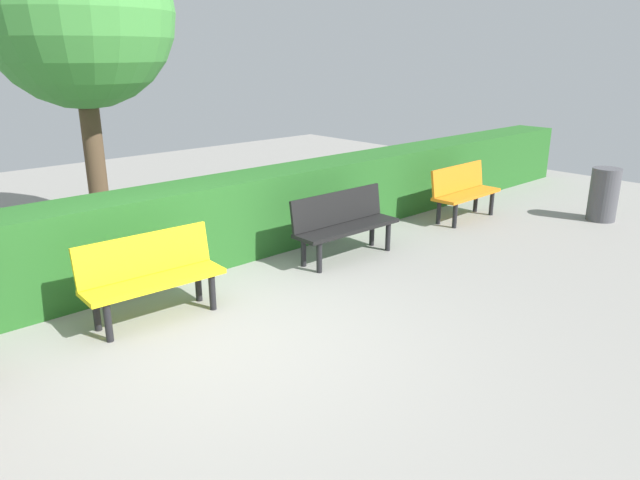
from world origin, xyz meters
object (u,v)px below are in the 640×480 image
bench_orange (463,190)px  tree_near (77,13)px  bench_black (344,222)px  bench_yellow (151,273)px  trash_bin (604,194)px

bench_orange → tree_near: (4.75, -2.88, 2.59)m
bench_black → bench_yellow: size_ratio=1.09×
tree_near → trash_bin: tree_near is taller
bench_black → bench_yellow: same height
bench_black → tree_near: tree_near is taller
tree_near → trash_bin: size_ratio=5.11×
bench_yellow → bench_orange: bearing=-177.3°
bench_yellow → tree_near: (-0.71, -2.89, 2.59)m
bench_orange → tree_near: tree_near is taller
bench_orange → trash_bin: size_ratio=1.63×
bench_black → trash_bin: 4.58m
bench_orange → bench_black: 2.73m
bench_yellow → tree_near: bearing=-101.2°
bench_black → trash_bin: bearing=160.8°
tree_near → trash_bin: 8.18m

